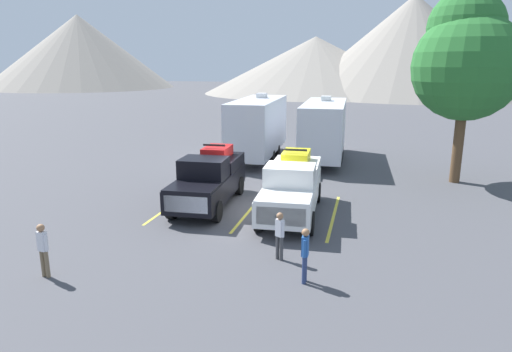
# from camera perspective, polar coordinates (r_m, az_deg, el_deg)

# --- Properties ---
(ground_plane) EXTENTS (240.00, 240.00, 0.00)m
(ground_plane) POSITION_cam_1_polar(r_m,az_deg,el_deg) (18.87, -0.53, -4.05)
(ground_plane) COLOR #47474C
(pickup_truck_a) EXTENTS (2.31, 5.60, 2.46)m
(pickup_truck_a) POSITION_cam_1_polar(r_m,az_deg,el_deg) (19.14, -5.94, -0.29)
(pickup_truck_a) COLOR black
(pickup_truck_a) RESTS_ON ground
(pickup_truck_b) EXTENTS (2.34, 5.85, 2.48)m
(pickup_truck_b) POSITION_cam_1_polar(r_m,az_deg,el_deg) (17.90, 4.58, -1.25)
(pickup_truck_b) COLOR white
(pickup_truck_b) RESTS_ON ground
(lot_stripe_a) EXTENTS (0.12, 5.50, 0.01)m
(lot_stripe_a) POSITION_cam_1_polar(r_m,az_deg,el_deg) (19.72, -10.40, -3.46)
(lot_stripe_a) COLOR gold
(lot_stripe_a) RESTS_ON ground
(lot_stripe_b) EXTENTS (0.12, 5.50, 0.01)m
(lot_stripe_b) POSITION_cam_1_polar(r_m,az_deg,el_deg) (18.60, -0.76, -4.31)
(lot_stripe_b) COLOR gold
(lot_stripe_b) RESTS_ON ground
(lot_stripe_c) EXTENTS (0.12, 5.50, 0.01)m
(lot_stripe_c) POSITION_cam_1_polar(r_m,az_deg,el_deg) (18.07, 9.80, -5.09)
(lot_stripe_c) COLOR gold
(lot_stripe_c) RESTS_ON ground
(camper_trailer_a) EXTENTS (2.67, 9.08, 4.02)m
(camper_trailer_a) POSITION_cam_1_polar(r_m,az_deg,el_deg) (28.00, 0.24, 6.42)
(camper_trailer_a) COLOR silver
(camper_trailer_a) RESTS_ON ground
(camper_trailer_b) EXTENTS (2.69, 9.16, 3.87)m
(camper_trailer_b) POSITION_cam_1_polar(r_m,az_deg,el_deg) (27.90, 8.60, 6.07)
(camper_trailer_b) COLOR silver
(camper_trailer_b) RESTS_ON ground
(person_a) EXTENTS (0.31, 0.27, 1.53)m
(person_a) POSITION_cam_1_polar(r_m,az_deg,el_deg) (13.80, 3.02, -7.20)
(person_a) COLOR #3F3F42
(person_a) RESTS_ON ground
(person_b) EXTENTS (0.35, 0.22, 1.59)m
(person_b) POSITION_cam_1_polar(r_m,az_deg,el_deg) (14.03, -25.40, -8.11)
(person_b) COLOR #726047
(person_b) RESTS_ON ground
(person_c) EXTENTS (0.22, 0.35, 1.58)m
(person_c) POSITION_cam_1_polar(r_m,az_deg,el_deg) (12.48, 6.23, -9.53)
(person_c) COLOR navy
(person_c) RESTS_ON ground
(tree_a) EXTENTS (5.16, 5.16, 9.31)m
(tree_a) POSITION_cam_1_polar(r_m,az_deg,el_deg) (24.41, 25.13, 13.46)
(tree_a) COLOR brown
(tree_a) RESTS_ON ground
(mountain_ridge) EXTENTS (155.09, 50.94, 17.68)m
(mountain_ridge) POSITION_cam_1_polar(r_m,az_deg,el_deg) (95.16, 2.64, 15.25)
(mountain_ridge) COLOR gray
(mountain_ridge) RESTS_ON ground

